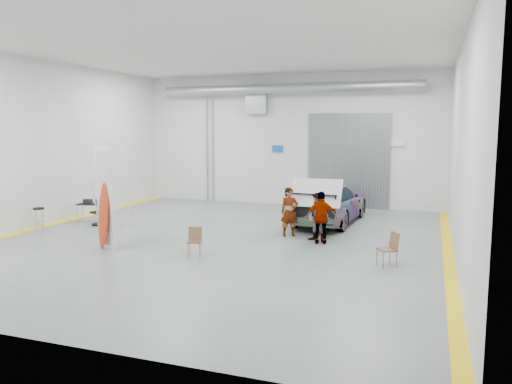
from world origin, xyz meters
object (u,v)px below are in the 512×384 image
(person_a, at_px, (289,212))
(work_table, at_px, (91,204))
(office_chair, at_px, (99,213))
(sedan_car, at_px, (329,203))
(surfboard_display, at_px, (107,206))
(person_c, at_px, (322,218))
(shop_stool, at_px, (39,219))
(folding_chair_far, at_px, (387,256))
(person_b, at_px, (318,217))
(folding_chair_near, at_px, (195,247))

(person_a, distance_m, work_table, 7.92)
(office_chair, bearing_deg, sedan_car, 39.70)
(sedan_car, distance_m, surfboard_display, 8.29)
(person_c, height_order, shop_stool, person_c)
(sedan_car, height_order, folding_chair_far, sedan_car)
(surfboard_display, xyz_separation_m, shop_stool, (-3.99, 1.56, -0.91))
(person_b, distance_m, office_chair, 8.23)
(shop_stool, xyz_separation_m, work_table, (0.63, 2.02, 0.28))
(person_a, height_order, folding_chair_near, person_a)
(surfboard_display, relative_size, folding_chair_near, 4.04)
(work_table, height_order, office_chair, office_chair)
(person_c, bearing_deg, surfboard_display, 14.64)
(person_a, relative_size, person_b, 1.04)
(person_a, bearing_deg, person_b, -56.05)
(sedan_car, distance_m, office_chair, 8.57)
(sedan_car, relative_size, office_chair, 5.22)
(surfboard_display, bearing_deg, office_chair, 153.27)
(office_chair, bearing_deg, work_table, 162.55)
(sedan_car, height_order, folding_chair_near, sedan_car)
(surfboard_display, bearing_deg, shop_stool, -178.39)
(office_chair, bearing_deg, person_b, 16.75)
(person_a, xyz_separation_m, shop_stool, (-8.54, -1.95, -0.42))
(sedan_car, height_order, office_chair, sedan_car)
(sedan_car, relative_size, person_a, 3.12)
(sedan_car, xyz_separation_m, folding_chair_far, (2.60, -5.57, -0.45))
(sedan_car, distance_m, folding_chair_near, 6.73)
(person_a, height_order, surfboard_display, surfboard_display)
(sedan_car, xyz_separation_m, person_b, (0.32, -3.34, 0.05))
(person_c, bearing_deg, work_table, -15.99)
(sedan_car, distance_m, shop_stool, 10.47)
(person_c, height_order, work_table, person_c)
(folding_chair_far, bearing_deg, sedan_car, 173.61)
(person_a, relative_size, work_table, 1.39)
(person_a, bearing_deg, person_c, -61.62)
(person_c, bearing_deg, folding_chair_far, 126.03)
(folding_chair_far, bearing_deg, folding_chair_near, -114.28)
(person_b, distance_m, folding_chair_far, 3.23)
(person_c, xyz_separation_m, surfboard_display, (-5.79, -2.77, 0.48))
(shop_stool, bearing_deg, sedan_car, 27.15)
(work_table, bearing_deg, sedan_car, 17.60)
(person_a, xyz_separation_m, folding_chair_far, (3.37, -2.74, -0.53))
(shop_stool, relative_size, office_chair, 0.81)
(person_a, bearing_deg, folding_chair_far, -69.61)
(surfboard_display, relative_size, shop_stool, 4.08)
(sedan_car, height_order, surfboard_display, surfboard_display)
(person_a, relative_size, surfboard_display, 0.50)
(sedan_car, xyz_separation_m, person_a, (-0.76, -2.82, 0.08))
(work_table, bearing_deg, surfboard_display, -46.84)
(work_table, distance_m, office_chair, 0.97)
(person_a, relative_size, folding_chair_near, 2.03)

